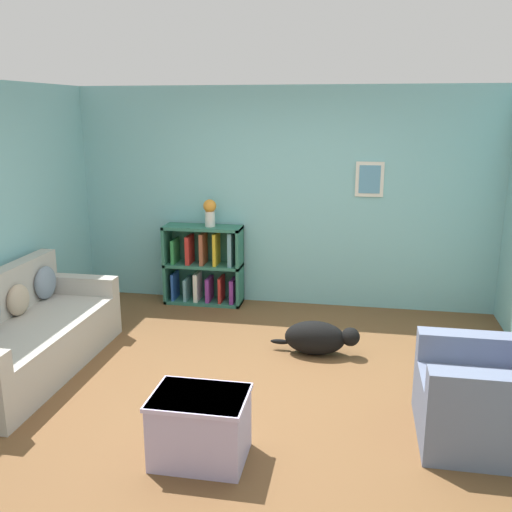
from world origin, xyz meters
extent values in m
plane|color=brown|center=(0.00, 0.00, 0.00)|extent=(14.00, 14.00, 0.00)
cube|color=#7AB7BC|center=(0.00, 2.25, 1.30)|extent=(5.60, 0.10, 2.60)
cube|color=silver|center=(1.00, 2.19, 1.55)|extent=(0.32, 0.02, 0.40)
cube|color=#568EAD|center=(1.00, 2.18, 1.55)|extent=(0.24, 0.01, 0.32)
cube|color=#ADA89E|center=(-2.00, -0.12, 0.22)|extent=(0.86, 2.08, 0.44)
cube|color=#ADA89E|center=(-2.00, 0.84, 0.53)|extent=(0.86, 0.16, 0.19)
ellipsoid|color=tan|center=(-2.23, 0.12, 0.59)|extent=(0.14, 0.30, 0.30)
ellipsoid|color=slate|center=(-2.23, 0.61, 0.61)|extent=(0.14, 0.34, 0.34)
cube|color=#2D6B56|center=(-1.40, 2.01, 0.48)|extent=(0.04, 0.34, 0.97)
cube|color=#2D6B56|center=(-0.49, 2.01, 0.48)|extent=(0.04, 0.34, 0.97)
cube|color=#2D6B56|center=(-0.95, 2.17, 0.48)|extent=(0.95, 0.02, 0.97)
cube|color=#2D6B56|center=(-0.95, 2.01, 0.02)|extent=(0.95, 0.34, 0.04)
cube|color=#2D6B56|center=(-0.95, 2.01, 0.48)|extent=(0.95, 0.34, 0.04)
cube|color=#2D6B56|center=(-0.95, 2.01, 0.95)|extent=(0.95, 0.34, 0.04)
cube|color=#234C9E|center=(-1.31, 2.00, 0.19)|extent=(0.03, 0.25, 0.35)
cube|color=#287A3D|center=(-1.30, 2.00, 0.65)|extent=(0.04, 0.25, 0.29)
cube|color=#60939E|center=(-1.16, 2.00, 0.16)|extent=(0.04, 0.25, 0.29)
cube|color=#B22823|center=(-1.11, 2.00, 0.67)|extent=(0.05, 0.25, 0.35)
cube|color=silver|center=(-1.02, 2.00, 0.20)|extent=(0.05, 0.25, 0.37)
cube|color=brown|center=(-0.94, 2.00, 0.69)|extent=(0.04, 0.25, 0.38)
cube|color=#7A2D84|center=(-0.87, 2.00, 0.17)|extent=(0.05, 0.25, 0.31)
cube|color=gold|center=(-0.78, 2.00, 0.70)|extent=(0.04, 0.25, 0.39)
cube|color=#B22823|center=(-0.72, 2.00, 0.18)|extent=(0.03, 0.25, 0.33)
cube|color=#60939E|center=(-0.59, 2.00, 0.70)|extent=(0.05, 0.25, 0.41)
cube|color=#7A2D84|center=(-0.57, 2.00, 0.17)|extent=(0.05, 0.25, 0.31)
cube|color=slate|center=(1.87, -0.55, 0.23)|extent=(0.98, 0.88, 0.45)
cube|color=slate|center=(1.87, -0.90, 0.56)|extent=(0.98, 0.18, 0.22)
cube|color=slate|center=(1.87, -0.20, 0.56)|extent=(0.98, 0.18, 0.22)
cube|color=#ADA3CC|center=(-0.10, -1.15, 0.24)|extent=(0.62, 0.46, 0.48)
cube|color=#BBB0DC|center=(-0.10, -1.15, 0.46)|extent=(0.65, 0.48, 0.03)
ellipsoid|color=black|center=(0.53, 0.72, 0.17)|extent=(0.59, 0.30, 0.34)
sphere|color=black|center=(0.87, 0.72, 0.20)|extent=(0.18, 0.18, 0.18)
ellipsoid|color=black|center=(0.18, 0.76, 0.08)|extent=(0.20, 0.05, 0.05)
cylinder|color=silver|center=(-0.85, 2.01, 1.06)|extent=(0.12, 0.12, 0.18)
sphere|color=orange|center=(-0.85, 2.01, 1.22)|extent=(0.16, 0.16, 0.16)
camera|label=1|loc=(0.89, -4.48, 2.33)|focal=40.00mm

